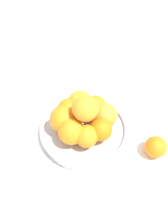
% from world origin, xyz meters
% --- Properties ---
extents(ground_plane, '(4.00, 4.00, 0.00)m').
position_xyz_m(ground_plane, '(0.00, 0.00, 0.00)').
color(ground_plane, white).
extents(fruit_bowl, '(0.28, 0.28, 0.03)m').
position_xyz_m(fruit_bowl, '(0.00, 0.00, 0.02)').
color(fruit_bowl, silver).
rests_on(fruit_bowl, ground_plane).
extents(orange_pile, '(0.20, 0.19, 0.14)m').
position_xyz_m(orange_pile, '(-0.00, 0.00, 0.08)').
color(orange_pile, orange).
rests_on(orange_pile, fruit_bowl).
extents(stray_orange, '(0.07, 0.07, 0.07)m').
position_xyz_m(stray_orange, '(0.22, -0.03, 0.03)').
color(stray_orange, orange).
rests_on(stray_orange, ground_plane).
extents(napkin_folded, '(0.17, 0.17, 0.01)m').
position_xyz_m(napkin_folded, '(-0.09, 0.26, 0.00)').
color(napkin_folded, silver).
rests_on(napkin_folded, ground_plane).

